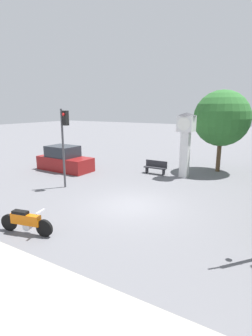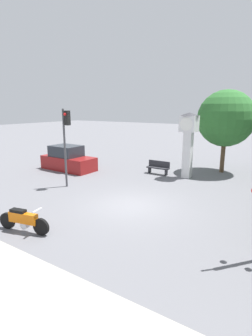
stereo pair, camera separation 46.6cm
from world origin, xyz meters
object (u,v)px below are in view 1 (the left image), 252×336
at_px(clock_tower, 186,135).
at_px(traffic_light, 64,135).
at_px(motorcycle, 26,222).
at_px(parked_car, 65,160).
at_px(street_tree, 222,118).
at_px(bench, 156,167).

height_order(clock_tower, traffic_light, traffic_light).
relative_size(clock_tower, traffic_light, 0.95).
distance_m(motorcycle, traffic_light, 6.29).
bearing_deg(parked_car, clock_tower, 19.51).
height_order(motorcycle, street_tree, street_tree).
xyz_separation_m(clock_tower, street_tree, (1.61, 2.78, 0.97)).
xyz_separation_m(traffic_light, bench, (3.08, 5.62, -2.58)).
bearing_deg(traffic_light, motorcycle, -61.50).
bearing_deg(clock_tower, bench, -174.22).
bearing_deg(traffic_light, street_tree, 52.17).
distance_m(street_tree, parked_car, 11.66).
xyz_separation_m(clock_tower, parked_car, (-8.24, -2.65, -2.08)).
distance_m(clock_tower, traffic_light, 7.71).
height_order(motorcycle, traffic_light, traffic_light).
xyz_separation_m(street_tree, parked_car, (-9.86, -5.43, -3.05)).
xyz_separation_m(bench, parked_car, (-6.26, -2.45, 0.26)).
bearing_deg(motorcycle, bench, 75.20).
distance_m(clock_tower, street_tree, 3.35).
height_order(traffic_light, bench, traffic_light).
bearing_deg(street_tree, bench, -140.37).
bearing_deg(bench, motorcycle, -91.88).
distance_m(traffic_light, bench, 6.91).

